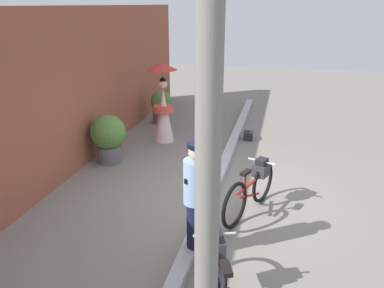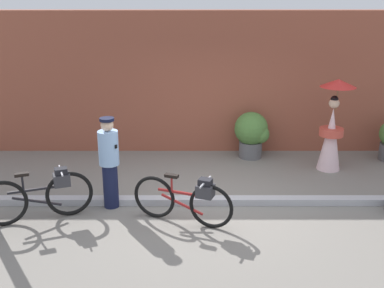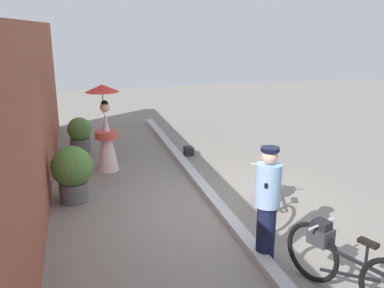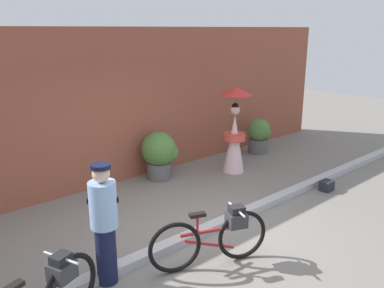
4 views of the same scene
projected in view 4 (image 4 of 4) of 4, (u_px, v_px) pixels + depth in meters
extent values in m
plane|color=gray|center=(198.00, 236.00, 6.29)|extent=(30.00, 30.00, 0.00)
cube|color=brown|center=(97.00, 109.00, 8.05)|extent=(14.00, 0.40, 3.18)
cube|color=#B2B2B7|center=(198.00, 233.00, 6.27)|extent=(14.00, 0.20, 0.12)
torus|color=black|center=(71.00, 288.00, 4.42)|extent=(0.75, 0.34, 0.77)
cube|color=black|center=(12.00, 288.00, 3.70)|extent=(0.24, 0.16, 0.05)
cylinder|color=silver|center=(61.00, 258.00, 4.22)|extent=(0.20, 0.46, 0.03)
cube|color=#333338|center=(62.00, 271.00, 4.26)|extent=(0.32, 0.30, 0.20)
cube|color=black|center=(61.00, 260.00, 4.22)|extent=(0.24, 0.22, 0.14)
torus|color=black|center=(242.00, 235.00, 5.59)|extent=(0.70, 0.32, 0.73)
torus|color=black|center=(175.00, 248.00, 5.27)|extent=(0.70, 0.32, 0.73)
cube|color=maroon|center=(210.00, 231.00, 5.38)|extent=(0.78, 0.33, 0.04)
cube|color=maroon|center=(210.00, 244.00, 5.44)|extent=(0.68, 0.29, 0.26)
cylinder|color=maroon|center=(197.00, 225.00, 5.29)|extent=(0.03, 0.03, 0.30)
cube|color=black|center=(197.00, 215.00, 5.25)|extent=(0.24, 0.16, 0.05)
cylinder|color=silver|center=(237.00, 210.00, 5.44)|extent=(0.20, 0.46, 0.03)
cube|color=#333338|center=(236.00, 220.00, 5.48)|extent=(0.32, 0.30, 0.20)
cube|color=black|center=(237.00, 211.00, 5.45)|extent=(0.24, 0.22, 0.14)
cylinder|color=#141938|center=(106.00, 255.00, 5.06)|extent=(0.26, 0.26, 0.78)
cylinder|color=#8CB2E0|center=(103.00, 205.00, 4.87)|extent=(0.34, 0.34, 0.59)
sphere|color=#D8B293|center=(101.00, 174.00, 4.76)|extent=(0.21, 0.21, 0.21)
cylinder|color=black|center=(100.00, 166.00, 4.73)|extent=(0.24, 0.24, 0.05)
cube|color=black|center=(103.00, 200.00, 4.85)|extent=(0.33, 0.26, 0.06)
cone|color=silver|center=(234.00, 143.00, 8.98)|extent=(0.48, 0.48, 1.32)
cylinder|color=#D14C3D|center=(234.00, 137.00, 8.94)|extent=(0.49, 0.49, 0.16)
sphere|color=beige|center=(235.00, 110.00, 8.77)|extent=(0.21, 0.21, 0.21)
sphere|color=black|center=(235.00, 107.00, 8.75)|extent=(0.16, 0.16, 0.16)
cylinder|color=olive|center=(236.00, 104.00, 8.79)|extent=(0.02, 0.02, 0.55)
cone|color=red|center=(236.00, 91.00, 8.71)|extent=(0.72, 0.72, 0.16)
cylinder|color=#59595B|center=(159.00, 170.00, 8.66)|extent=(0.51, 0.51, 0.37)
sphere|color=#4C7A38|center=(159.00, 149.00, 8.53)|extent=(0.74, 0.74, 0.74)
sphere|color=#4C7A38|center=(169.00, 153.00, 8.59)|extent=(0.41, 0.41, 0.41)
cylinder|color=#59595B|center=(258.00, 146.00, 10.49)|extent=(0.50, 0.50, 0.37)
sphere|color=#4C7A38|center=(259.00, 130.00, 10.37)|extent=(0.59, 0.59, 0.59)
sphere|color=#4C7A38|center=(265.00, 133.00, 10.42)|extent=(0.33, 0.33, 0.33)
cube|color=#26262D|center=(326.00, 186.00, 8.04)|extent=(0.25, 0.22, 0.21)
cube|color=black|center=(330.00, 184.00, 7.98)|extent=(0.22, 0.08, 0.08)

